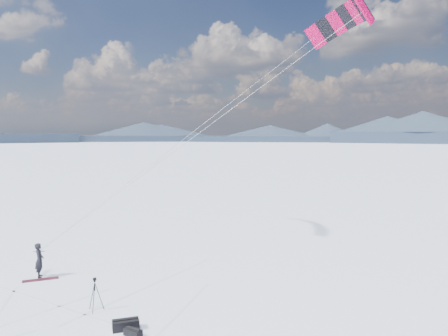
{
  "coord_description": "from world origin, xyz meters",
  "views": [
    {
      "loc": [
        6.4,
        -16.62,
        7.09
      ],
      "look_at": [
        6.42,
        5.92,
        5.25
      ],
      "focal_mm": 35.0,
      "sensor_mm": 36.0,
      "label": 1
    }
  ],
  "objects_px": {
    "snowkiter": "(40,277)",
    "gear_bag_b": "(133,332)",
    "snowboard": "(40,280)",
    "gear_bag_a": "(126,325)",
    "tripod": "(95,290)"
  },
  "relations": [
    {
      "from": "snowkiter",
      "to": "tripod",
      "type": "xyz_separation_m",
      "value": [
        3.92,
        -4.06,
        0.87
      ]
    },
    {
      "from": "tripod",
      "to": "gear_bag_b",
      "type": "distance_m",
      "value": 2.99
    },
    {
      "from": "snowkiter",
      "to": "gear_bag_a",
      "type": "xyz_separation_m",
      "value": [
        5.5,
        -5.72,
        0.19
      ]
    },
    {
      "from": "snowkiter",
      "to": "gear_bag_b",
      "type": "relative_size",
      "value": 2.41
    },
    {
      "from": "snowboard",
      "to": "gear_bag_b",
      "type": "distance_m",
      "value": 8.1
    },
    {
      "from": "snowkiter",
      "to": "tripod",
      "type": "height_order",
      "value": "tripod"
    },
    {
      "from": "snowkiter",
      "to": "gear_bag_b",
      "type": "height_order",
      "value": "snowkiter"
    },
    {
      "from": "snowkiter",
      "to": "tripod",
      "type": "distance_m",
      "value": 5.71
    },
    {
      "from": "snowboard",
      "to": "gear_bag_a",
      "type": "height_order",
      "value": "gear_bag_a"
    },
    {
      "from": "tripod",
      "to": "gear_bag_b",
      "type": "height_order",
      "value": "tripod"
    },
    {
      "from": "snowboard",
      "to": "gear_bag_a",
      "type": "bearing_deg",
      "value": -67.2
    },
    {
      "from": "snowkiter",
      "to": "snowboard",
      "type": "bearing_deg",
      "value": -174.5
    },
    {
      "from": "snowkiter",
      "to": "snowboard",
      "type": "distance_m",
      "value": 0.46
    },
    {
      "from": "tripod",
      "to": "gear_bag_b",
      "type": "bearing_deg",
      "value": -75.9
    },
    {
      "from": "snowboard",
      "to": "tripod",
      "type": "relative_size",
      "value": 1.21
    }
  ]
}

